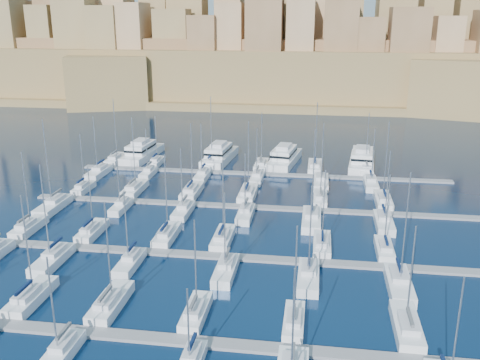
% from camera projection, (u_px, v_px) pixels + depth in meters
% --- Properties ---
extents(ground, '(600.00, 600.00, 0.00)m').
position_uv_depth(ground, '(240.00, 228.00, 91.47)').
color(ground, black).
rests_on(ground, ground).
extents(pontoon_near, '(84.00, 2.00, 0.40)m').
position_uv_depth(pontoon_near, '(196.00, 342.00, 59.29)').
color(pontoon_near, slate).
rests_on(pontoon_near, ground).
extents(pontoon_mid_near, '(84.00, 2.00, 0.40)m').
position_uv_depth(pontoon_mid_near, '(229.00, 257.00, 80.07)').
color(pontoon_mid_near, slate).
rests_on(pontoon_mid_near, ground).
extents(pontoon_mid_far, '(84.00, 2.00, 0.40)m').
position_uv_depth(pontoon_mid_far, '(248.00, 207.00, 100.85)').
color(pontoon_mid_far, slate).
rests_on(pontoon_mid_far, ground).
extents(pontoon_far, '(84.00, 2.00, 0.40)m').
position_uv_depth(pontoon_far, '(261.00, 174.00, 121.64)').
color(pontoon_far, slate).
rests_on(pontoon_far, ground).
extents(sailboat_1, '(2.84, 9.45, 14.48)m').
position_uv_depth(sailboat_1, '(31.00, 297.00, 67.58)').
color(sailboat_1, white).
rests_on(sailboat_1, ground).
extents(sailboat_2, '(2.90, 9.68, 14.13)m').
position_uv_depth(sailboat_2, '(110.00, 303.00, 66.22)').
color(sailboat_2, white).
rests_on(sailboat_2, ground).
extents(sailboat_3, '(2.53, 8.42, 12.76)m').
position_uv_depth(sailboat_3, '(196.00, 313.00, 64.11)').
color(sailboat_3, white).
rests_on(sailboat_3, ground).
extents(sailboat_4, '(2.34, 7.81, 12.86)m').
position_uv_depth(sailboat_4, '(294.00, 322.00, 62.18)').
color(sailboat_4, white).
rests_on(sailboat_4, ground).
extents(sailboat_5, '(2.89, 9.64, 13.20)m').
position_uv_depth(sailboat_5, '(407.00, 326.00, 61.23)').
color(sailboat_5, white).
rests_on(sailboat_5, ground).
extents(sailboat_8, '(2.37, 7.89, 12.41)m').
position_uv_depth(sailboat_8, '(61.00, 353.00, 56.44)').
color(sailboat_8, white).
rests_on(sailboat_8, ground).
extents(sailboat_12, '(2.64, 8.79, 13.95)m').
position_uv_depth(sailboat_12, '(29.00, 227.00, 89.79)').
color(sailboat_12, white).
rests_on(sailboat_12, ground).
extents(sailboat_13, '(2.62, 8.72, 11.95)m').
position_uv_depth(sailboat_13, '(92.00, 231.00, 88.20)').
color(sailboat_13, white).
rests_on(sailboat_13, ground).
extents(sailboat_14, '(2.74, 9.14, 14.37)m').
position_uv_depth(sailboat_14, '(167.00, 235.00, 86.61)').
color(sailboat_14, white).
rests_on(sailboat_14, ground).
extents(sailboat_15, '(2.77, 9.24, 13.88)m').
position_uv_depth(sailboat_15, '(223.00, 238.00, 85.37)').
color(sailboat_15, white).
rests_on(sailboat_15, ground).
extents(sailboat_16, '(2.68, 8.94, 12.96)m').
position_uv_depth(sailboat_16, '(322.00, 245.00, 83.04)').
color(sailboat_16, white).
rests_on(sailboat_16, ground).
extents(sailboat_17, '(2.48, 8.26, 12.79)m').
position_uv_depth(sailboat_17, '(384.00, 249.00, 81.41)').
color(sailboat_17, white).
rests_on(sailboat_17, ground).
extents(sailboat_19, '(2.87, 9.55, 15.59)m').
position_uv_depth(sailboat_19, '(53.00, 259.00, 78.08)').
color(sailboat_19, white).
rests_on(sailboat_19, ground).
extents(sailboat_20, '(2.45, 8.18, 12.05)m').
position_uv_depth(sailboat_20, '(130.00, 262.00, 77.11)').
color(sailboat_20, white).
rests_on(sailboat_20, ground).
extents(sailboat_21, '(2.67, 8.90, 12.63)m').
position_uv_depth(sailboat_21, '(226.00, 270.00, 74.80)').
color(sailboat_21, white).
rests_on(sailboat_21, ground).
extents(sailboat_22, '(2.85, 9.49, 14.29)m').
position_uv_depth(sailboat_22, '(308.00, 276.00, 72.91)').
color(sailboat_22, white).
rests_on(sailboat_22, ground).
extents(sailboat_23, '(3.06, 10.20, 16.66)m').
position_uv_depth(sailboat_23, '(399.00, 284.00, 70.90)').
color(sailboat_23, white).
rests_on(sailboat_23, ground).
extents(sailboat_24, '(2.29, 7.63, 12.32)m').
position_uv_depth(sailboat_24, '(83.00, 188.00, 110.02)').
color(sailboat_24, white).
rests_on(sailboat_24, ground).
extents(sailboat_25, '(2.96, 9.86, 15.72)m').
position_uv_depth(sailboat_25, '(135.00, 189.00, 109.56)').
color(sailboat_25, white).
rests_on(sailboat_25, ground).
extents(sailboat_26, '(3.02, 10.08, 14.87)m').
position_uv_depth(sailboat_26, '(192.00, 191.00, 107.99)').
color(sailboat_26, white).
rests_on(sailboat_26, ground).
extents(sailboat_27, '(3.09, 10.30, 15.57)m').
position_uv_depth(sailboat_27, '(248.00, 194.00, 106.49)').
color(sailboat_27, white).
rests_on(sailboat_27, ground).
extents(sailboat_28, '(2.59, 8.63, 14.32)m').
position_uv_depth(sailboat_28, '(320.00, 199.00, 103.72)').
color(sailboat_28, white).
rests_on(sailboat_28, ground).
extents(sailboat_29, '(2.95, 9.83, 16.27)m').
position_uv_depth(sailboat_29, '(383.00, 200.00, 102.60)').
color(sailboat_29, white).
rests_on(sailboat_29, ground).
extents(sailboat_30, '(3.12, 10.40, 17.55)m').
position_uv_depth(sailboat_30, '(54.00, 205.00, 99.96)').
color(sailboat_30, white).
rests_on(sailboat_30, ground).
extents(sailboat_31, '(2.28, 7.59, 11.18)m').
position_uv_depth(sailboat_31, '(121.00, 207.00, 99.52)').
color(sailboat_31, white).
rests_on(sailboat_31, ground).
extents(sailboat_32, '(2.57, 8.57, 12.81)m').
position_uv_depth(sailboat_32, '(183.00, 211.00, 97.37)').
color(sailboat_32, white).
rests_on(sailboat_32, ground).
extents(sailboat_33, '(2.56, 8.53, 12.37)m').
position_uv_depth(sailboat_33, '(245.00, 214.00, 95.79)').
color(sailboat_33, white).
rests_on(sailboat_33, ground).
extents(sailboat_34, '(3.19, 10.65, 17.23)m').
position_uv_depth(sailboat_34, '(312.00, 219.00, 93.14)').
color(sailboat_34, white).
rests_on(sailboat_34, ground).
extents(sailboat_35, '(2.89, 9.62, 13.86)m').
position_uv_depth(sailboat_35, '(384.00, 222.00, 91.91)').
color(sailboat_35, white).
rests_on(sailboat_35, ground).
extents(sailboat_36, '(2.86, 9.53, 15.85)m').
position_uv_depth(sailboat_36, '(116.00, 159.00, 131.91)').
color(sailboat_36, white).
rests_on(sailboat_36, ground).
extents(sailboat_37, '(2.31, 7.69, 12.20)m').
position_uv_depth(sailboat_37, '(157.00, 162.00, 129.59)').
color(sailboat_37, white).
rests_on(sailboat_37, ground).
extents(sailboat_38, '(3.03, 10.11, 16.88)m').
position_uv_depth(sailboat_38, '(211.00, 162.00, 128.84)').
color(sailboat_38, white).
rests_on(sailboat_38, ground).
extents(sailboat_39, '(2.77, 9.25, 13.60)m').
position_uv_depth(sailboat_39, '(261.00, 165.00, 126.75)').
color(sailboat_39, white).
rests_on(sailboat_39, ground).
extents(sailboat_40, '(3.10, 10.35, 16.12)m').
position_uv_depth(sailboat_40, '(315.00, 166.00, 125.49)').
color(sailboat_40, white).
rests_on(sailboat_40, ground).
extents(sailboat_41, '(2.85, 9.50, 14.03)m').
position_uv_depth(sailboat_41, '(366.00, 169.00, 123.47)').
color(sailboat_41, white).
rests_on(sailboat_41, ground).
extents(sailboat_42, '(2.96, 9.87, 13.89)m').
position_uv_depth(sailboat_42, '(99.00, 172.00, 121.06)').
color(sailboat_42, white).
rests_on(sailboat_42, ground).
extents(sailboat_43, '(2.22, 7.40, 11.29)m').
position_uv_depth(sailboat_43, '(148.00, 173.00, 120.63)').
color(sailboat_43, white).
rests_on(sailboat_43, ground).
extents(sailboat_44, '(2.47, 8.22, 12.85)m').
position_uv_depth(sailboat_44, '(202.00, 176.00, 118.50)').
color(sailboat_44, white).
rests_on(sailboat_44, ground).
extents(sailboat_45, '(2.50, 8.34, 12.16)m').
position_uv_depth(sailboat_45, '(257.00, 178.00, 116.74)').
color(sailboat_45, white).
rests_on(sailboat_45, ground).
extents(sailboat_46, '(3.02, 10.07, 13.95)m').
position_uv_depth(sailboat_46, '(321.00, 182.00, 113.98)').
color(sailboat_46, white).
rests_on(sailboat_46, ground).
extents(sailboat_47, '(2.68, 8.95, 12.89)m').
position_uv_depth(sailboat_47, '(371.00, 183.00, 113.05)').
color(sailboat_47, white).
rests_on(sailboat_47, ground).
extents(motor_yacht_a, '(6.52, 18.09, 5.25)m').
position_uv_depth(motor_yacht_a, '(142.00, 152.00, 135.05)').
color(motor_yacht_a, white).
rests_on(motor_yacht_a, ground).
extents(motor_yacht_b, '(6.87, 18.07, 5.25)m').
position_uv_depth(motor_yacht_b, '(219.00, 155.00, 132.21)').
color(motor_yacht_b, white).
rests_on(motor_yacht_b, ground).
extents(motor_yacht_c, '(7.89, 18.30, 5.25)m').
position_uv_depth(motor_yacht_c, '(284.00, 157.00, 129.98)').
color(motor_yacht_c, white).
rests_on(motor_yacht_c, ground).
extents(motor_yacht_d, '(7.33, 18.92, 5.25)m').
position_uv_depth(motor_yacht_d, '(362.00, 160.00, 127.73)').
color(motor_yacht_d, white).
rests_on(motor_yacht_d, ground).
extents(fortified_city, '(460.00, 108.95, 59.52)m').
position_uv_depth(fortified_city, '(291.00, 63.00, 233.79)').
color(fortified_city, brown).
rests_on(fortified_city, ground).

